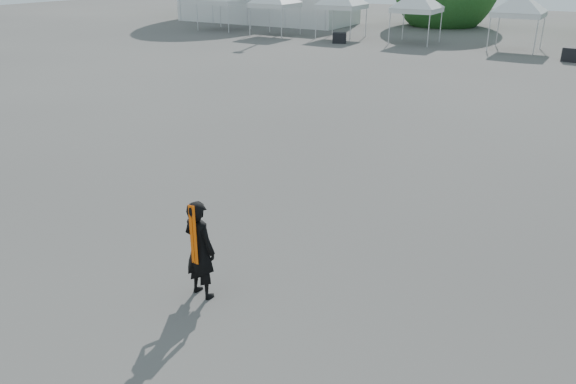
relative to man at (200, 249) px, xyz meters
The scene contains 4 objects.
ground 2.03m from the man, 97.44° to the left, with size 120.00×120.00×0.00m, color #474442.
man is the anchor object (origin of this frame).
crate_west 30.17m from the man, 111.47° to the left, with size 0.86×0.67×0.67m, color black.
crate_mid 28.11m from the man, 84.27° to the left, with size 0.95×0.74×0.74m, color black.
Camera 1 is at (5.46, -7.90, 5.11)m, focal length 35.00 mm.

